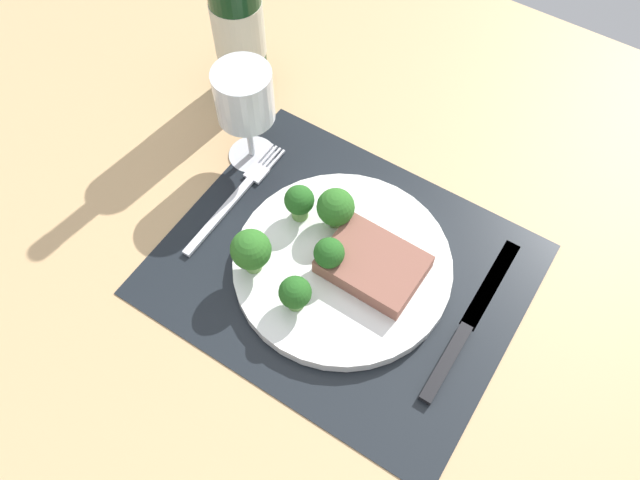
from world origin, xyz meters
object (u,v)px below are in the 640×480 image
at_px(fork, 236,196).
at_px(wine_glass, 245,101).
at_px(wine_bottle, 237,17).
at_px(steak, 373,264).
at_px(knife, 464,330).
at_px(plate, 342,265).

relative_size(fork, wine_glass, 1.34).
bearing_deg(fork, wine_bottle, 122.29).
height_order(steak, wine_bottle, wine_bottle).
bearing_deg(wine_bottle, knife, -22.34).
distance_m(plate, steak, 0.04).
relative_size(plate, wine_glass, 1.76).
distance_m(steak, wine_glass, 0.24).
bearing_deg(plate, steak, 16.68).
height_order(knife, wine_glass, wine_glass).
relative_size(fork, knife, 0.83).
bearing_deg(plate, knife, 1.97).
bearing_deg(knife, steak, 177.46).
relative_size(knife, wine_bottle, 0.71).
bearing_deg(fork, wine_glass, 109.56).
height_order(plate, knife, plate).
xyz_separation_m(fork, wine_bottle, (-0.11, 0.17, 0.11)).
bearing_deg(wine_bottle, plate, -33.60).
height_order(steak, wine_glass, wine_glass).
xyz_separation_m(plate, steak, (0.03, 0.01, 0.02)).
height_order(knife, wine_bottle, wine_bottle).
bearing_deg(wine_glass, steak, -17.91).
height_order(plate, wine_bottle, wine_bottle).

